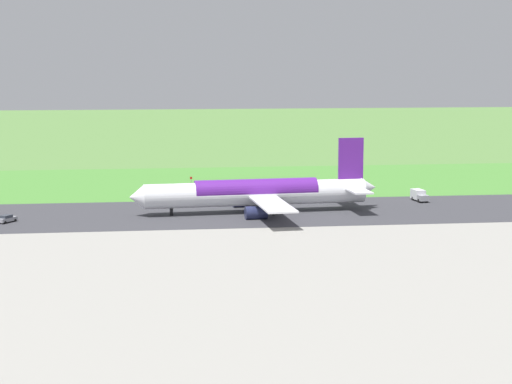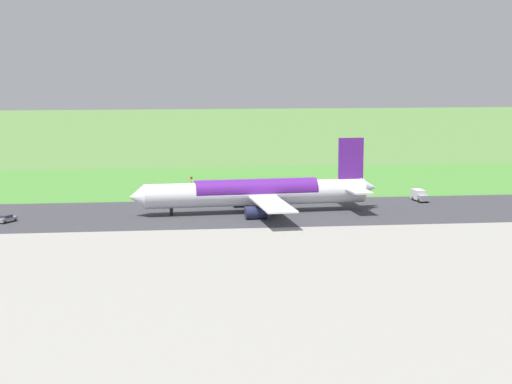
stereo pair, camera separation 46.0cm
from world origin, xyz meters
name	(u,v)px [view 2 (the right image)]	position (x,y,z in m)	size (l,w,h in m)	color
ground_plane	(218,213)	(0.00, 0.00, 0.00)	(800.00, 800.00, 0.00)	#547F3D
runway_asphalt	(218,213)	(0.00, 0.00, 0.03)	(600.00, 34.58, 0.06)	#38383D
apron_concrete	(256,305)	(0.00, 69.90, 0.03)	(440.00, 110.00, 0.05)	gray
grass_verge_foreground	(207,187)	(0.00, -39.21, 0.02)	(600.00, 80.00, 0.04)	#478534
airliner_main	(258,193)	(-8.62, -0.03, 4.35)	(54.15, 44.33, 15.88)	white
service_truck_baggage	(419,195)	(-47.83, -10.47, 1.40)	(2.89, 6.02, 2.65)	gray
service_car_followme	(7,219)	(43.17, 5.48, 0.84)	(3.89, 4.47, 1.62)	gray
no_stopping_sign	(192,181)	(4.02, -37.49, 1.73)	(0.60, 0.10, 2.94)	slate
traffic_cone_orange	(171,185)	(9.14, -42.34, 0.28)	(0.40, 0.40, 0.55)	orange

